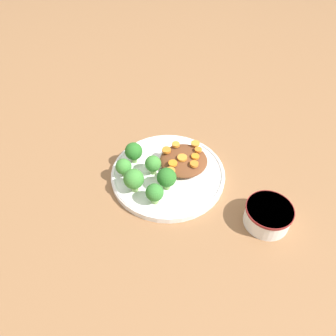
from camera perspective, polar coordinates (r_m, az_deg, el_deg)
name	(u,v)px	position (r m, az deg, el deg)	size (l,w,h in m)	color
ground_plane	(168,177)	(0.82, 0.00, -1.51)	(4.00, 4.00, 0.00)	#8C603D
plate	(168,174)	(0.81, 0.00, -1.00)	(0.28, 0.28, 0.02)	white
dip_bowl	(268,215)	(0.74, 17.03, -7.77)	(0.10, 0.10, 0.05)	white
stew_mound	(184,160)	(0.82, 2.73, 1.34)	(0.12, 0.12, 0.03)	brown
broccoli_floret_0	(124,167)	(0.79, -7.75, 0.20)	(0.04, 0.04, 0.05)	#7FA85B
broccoli_floret_1	(153,164)	(0.79, -2.62, 0.70)	(0.04, 0.04, 0.05)	#7FA85B
broccoli_floret_2	(134,179)	(0.75, -5.98, -1.99)	(0.05, 0.05, 0.06)	#759E51
broccoli_floret_3	(155,193)	(0.73, -2.35, -4.38)	(0.04, 0.04, 0.05)	#7FA85B
broccoli_floret_4	(167,178)	(0.75, -0.25, -1.72)	(0.05, 0.05, 0.06)	#759E51
broccoli_floret_5	(134,152)	(0.81, -6.00, 2.86)	(0.04, 0.04, 0.06)	#7FA85B
carrot_slice_0	(172,171)	(0.77, 0.74, -0.50)	(0.02, 0.02, 0.01)	orange
carrot_slice_1	(182,158)	(0.80, 2.50, 1.79)	(0.02, 0.02, 0.01)	orange
carrot_slice_2	(166,150)	(0.82, -0.27, 3.13)	(0.02, 0.02, 0.01)	orange
carrot_slice_3	(194,164)	(0.79, 4.58, 0.71)	(0.02, 0.02, 0.01)	orange
carrot_slice_4	(195,156)	(0.81, 4.77, 2.02)	(0.02, 0.02, 0.01)	orange
carrot_slice_5	(176,144)	(0.84, 1.38, 4.12)	(0.02, 0.02, 0.01)	orange
carrot_slice_6	(173,163)	(0.79, 0.85, 0.85)	(0.02, 0.02, 0.00)	orange
carrot_slice_7	(195,143)	(0.84, 4.79, 4.29)	(0.02, 0.02, 0.00)	orange
carrot_slice_8	(198,150)	(0.83, 5.29, 3.19)	(0.02, 0.02, 0.01)	orange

